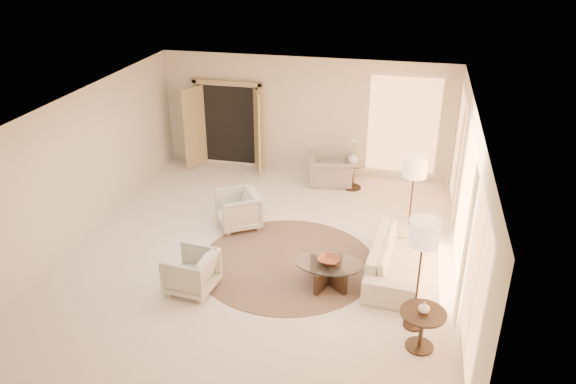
% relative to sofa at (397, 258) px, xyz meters
% --- Properties ---
extents(room, '(7.04, 8.04, 2.83)m').
position_rel_sofa_xyz_m(room, '(-2.46, 0.17, 1.08)').
color(room, '#F0E2D1').
rests_on(room, ground).
extents(windows_right, '(0.10, 6.40, 2.40)m').
position_rel_sofa_xyz_m(windows_right, '(0.99, 0.27, 1.03)').
color(windows_right, '#FBA764').
rests_on(windows_right, room).
extents(window_back_corner, '(1.70, 0.10, 2.40)m').
position_rel_sofa_xyz_m(window_back_corner, '(-0.16, 4.12, 1.03)').
color(window_back_corner, '#FBA764').
rests_on(window_back_corner, room).
extents(curtains_right, '(0.06, 5.20, 2.60)m').
position_rel_sofa_xyz_m(curtains_right, '(0.94, 1.17, 0.98)').
color(curtains_right, beige).
rests_on(curtains_right, room).
extents(french_doors, '(1.95, 0.66, 2.16)m').
position_rel_sofa_xyz_m(french_doors, '(-4.36, 3.99, 0.75)').
color(french_doors, tan).
rests_on(french_doors, room).
extents(area_rug, '(3.76, 3.76, 0.01)m').
position_rel_sofa_xyz_m(area_rug, '(-1.92, -0.07, -0.31)').
color(area_rug, '#3E2B21').
rests_on(area_rug, room).
extents(sofa, '(1.01, 2.24, 0.64)m').
position_rel_sofa_xyz_m(sofa, '(0.00, 0.00, 0.00)').
color(sofa, beige).
rests_on(sofa, room).
extents(armchair_left, '(1.05, 1.07, 0.82)m').
position_rel_sofa_xyz_m(armchair_left, '(-3.19, 1.04, 0.09)').
color(armchair_left, beige).
rests_on(armchair_left, room).
extents(armchair_right, '(0.78, 0.82, 0.77)m').
position_rel_sofa_xyz_m(armchair_right, '(-3.28, -1.23, 0.06)').
color(armchair_right, beige).
rests_on(armchair_right, room).
extents(accent_chair, '(1.13, 0.82, 0.90)m').
position_rel_sofa_xyz_m(accent_chair, '(-1.70, 3.50, 0.13)').
color(accent_chair, gray).
rests_on(accent_chair, room).
extents(coffee_table, '(1.43, 1.43, 0.43)m').
position_rel_sofa_xyz_m(coffee_table, '(-1.10, -0.56, -0.05)').
color(coffee_table, black).
rests_on(coffee_table, room).
extents(end_table, '(0.65, 0.65, 0.62)m').
position_rel_sofa_xyz_m(end_table, '(0.44, -1.83, 0.11)').
color(end_table, black).
rests_on(end_table, room).
extents(side_table, '(0.54, 0.54, 0.63)m').
position_rel_sofa_xyz_m(side_table, '(-1.18, 3.37, 0.06)').
color(side_table, black).
rests_on(side_table, room).
extents(floor_lamp_near, '(0.44, 0.44, 1.82)m').
position_rel_sofa_xyz_m(floor_lamp_near, '(0.16, 1.01, 1.23)').
color(floor_lamp_near, black).
rests_on(floor_lamp_near, room).
extents(floor_lamp_far, '(0.44, 0.44, 1.82)m').
position_rel_sofa_xyz_m(floor_lamp_far, '(0.34, -1.37, 1.23)').
color(floor_lamp_far, black).
rests_on(floor_lamp_far, room).
extents(bowl, '(0.43, 0.43, 0.09)m').
position_rel_sofa_xyz_m(bowl, '(-1.10, -0.56, 0.15)').
color(bowl, brown).
rests_on(bowl, coffee_table).
extents(end_vase, '(0.19, 0.19, 0.17)m').
position_rel_sofa_xyz_m(end_vase, '(0.44, -1.83, 0.38)').
color(end_vase, white).
rests_on(end_vase, end_table).
extents(side_vase, '(0.29, 0.29, 0.24)m').
position_rel_sofa_xyz_m(side_vase, '(-1.18, 3.37, 0.42)').
color(side_vase, white).
rests_on(side_vase, side_table).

